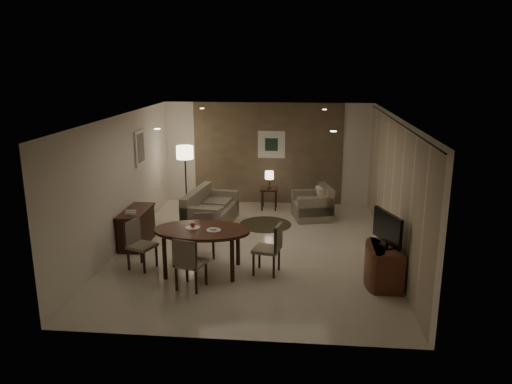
# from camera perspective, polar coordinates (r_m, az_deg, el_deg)

# --- Properties ---
(room_shell) EXTENTS (5.50, 7.00, 2.70)m
(room_shell) POSITION_cam_1_polar(r_m,az_deg,el_deg) (10.33, 0.11, 1.36)
(room_shell) COLOR beige
(room_shell) RESTS_ON ground
(taupe_accent) EXTENTS (3.96, 0.03, 2.70)m
(taupe_accent) POSITION_cam_1_polar(r_m,az_deg,el_deg) (13.34, 1.35, 4.41)
(taupe_accent) COLOR #79654B
(taupe_accent) RESTS_ON wall_back
(curtain_wall) EXTENTS (0.08, 6.70, 2.58)m
(curtain_wall) POSITION_cam_1_polar(r_m,az_deg,el_deg) (10.06, 15.27, 0.28)
(curtain_wall) COLOR #C1B197
(curtain_wall) RESTS_ON wall_right
(curtain_rod) EXTENTS (0.03, 6.80, 0.03)m
(curtain_rod) POSITION_cam_1_polar(r_m,az_deg,el_deg) (9.82, 15.79, 7.75)
(curtain_rod) COLOR black
(curtain_rod) RESTS_ON wall_right
(art_back_frame) EXTENTS (0.72, 0.03, 0.72)m
(art_back_frame) POSITION_cam_1_polar(r_m,az_deg,el_deg) (13.26, 1.78, 5.45)
(art_back_frame) COLOR silver
(art_back_frame) RESTS_ON wall_back
(art_back_canvas) EXTENTS (0.34, 0.01, 0.34)m
(art_back_canvas) POSITION_cam_1_polar(r_m,az_deg,el_deg) (13.25, 1.78, 5.44)
(art_back_canvas) COLOR #1A301E
(art_back_canvas) RESTS_ON wall_back
(art_left_frame) EXTENTS (0.03, 0.60, 0.80)m
(art_left_frame) POSITION_cam_1_polar(r_m,az_deg,el_deg) (11.56, -13.11, 4.94)
(art_left_frame) COLOR silver
(art_left_frame) RESTS_ON wall_left
(art_left_canvas) EXTENTS (0.01, 0.46, 0.64)m
(art_left_canvas) POSITION_cam_1_polar(r_m,az_deg,el_deg) (11.56, -13.04, 4.94)
(art_left_canvas) COLOR gray
(art_left_canvas) RESTS_ON wall_left
(downlight_nl) EXTENTS (0.10, 0.10, 0.01)m
(downlight_nl) POSITION_cam_1_polar(r_m,az_deg,el_deg) (8.21, -11.21, 7.07)
(downlight_nl) COLOR white
(downlight_nl) RESTS_ON ceiling
(downlight_nr) EXTENTS (0.10, 0.10, 0.01)m
(downlight_nr) POSITION_cam_1_polar(r_m,az_deg,el_deg) (7.89, 8.84, 6.87)
(downlight_nr) COLOR white
(downlight_nr) RESTS_ON ceiling
(downlight_fl) EXTENTS (0.10, 0.10, 0.01)m
(downlight_fl) POSITION_cam_1_polar(r_m,az_deg,el_deg) (11.69, -6.18, 9.47)
(downlight_fl) COLOR white
(downlight_fl) RESTS_ON ceiling
(downlight_fr) EXTENTS (0.10, 0.10, 0.01)m
(downlight_fr) POSITION_cam_1_polar(r_m,az_deg,el_deg) (11.46, 7.86, 9.32)
(downlight_fr) COLOR white
(downlight_fr) RESTS_ON ceiling
(console_desk) EXTENTS (0.48, 1.20, 0.75)m
(console_desk) POSITION_cam_1_polar(r_m,az_deg,el_deg) (10.74, -13.48, -3.95)
(console_desk) COLOR #3F1C14
(console_desk) RESTS_ON floor
(telephone) EXTENTS (0.20, 0.14, 0.09)m
(telephone) POSITION_cam_1_polar(r_m,az_deg,el_deg) (10.34, -14.15, -2.24)
(telephone) COLOR white
(telephone) RESTS_ON console_desk
(tv_cabinet) EXTENTS (0.48, 0.90, 0.70)m
(tv_cabinet) POSITION_cam_1_polar(r_m,az_deg,el_deg) (8.91, 14.63, -8.15)
(tv_cabinet) COLOR brown
(tv_cabinet) RESTS_ON floor
(flat_tv) EXTENTS (0.36, 0.85, 0.60)m
(flat_tv) POSITION_cam_1_polar(r_m,az_deg,el_deg) (8.67, 14.79, -4.06)
(flat_tv) COLOR black
(flat_tv) RESTS_ON tv_cabinet
(dining_table) EXTENTS (1.74, 1.09, 0.82)m
(dining_table) POSITION_cam_1_polar(r_m,az_deg,el_deg) (9.16, -6.12, -6.68)
(dining_table) COLOR #3F1C14
(dining_table) RESTS_ON floor
(chair_near) EXTENTS (0.55, 0.55, 0.93)m
(chair_near) POSITION_cam_1_polar(r_m,az_deg,el_deg) (8.54, -7.45, -7.97)
(chair_near) COLOR gray
(chair_near) RESTS_ON floor
(chair_far) EXTENTS (0.48, 0.48, 0.84)m
(chair_far) POSITION_cam_1_polar(r_m,az_deg,el_deg) (9.84, -5.91, -5.06)
(chair_far) COLOR gray
(chair_far) RESTS_ON floor
(chair_left) EXTENTS (0.56, 0.56, 0.90)m
(chair_left) POSITION_cam_1_polar(r_m,az_deg,el_deg) (9.48, -12.91, -5.96)
(chair_left) COLOR gray
(chair_left) RESTS_ON floor
(chair_right) EXTENTS (0.53, 0.53, 0.94)m
(chair_right) POSITION_cam_1_polar(r_m,az_deg,el_deg) (9.04, 1.21, -6.48)
(chair_right) COLOR gray
(chair_right) RESTS_ON floor
(plate_a) EXTENTS (0.26, 0.26, 0.02)m
(plate_a) POSITION_cam_1_polar(r_m,az_deg,el_deg) (9.10, -7.25, -4.07)
(plate_a) COLOR white
(plate_a) RESTS_ON dining_table
(plate_b) EXTENTS (0.26, 0.26, 0.02)m
(plate_b) POSITION_cam_1_polar(r_m,az_deg,el_deg) (8.93, -4.87, -4.37)
(plate_b) COLOR white
(plate_b) RESTS_ON dining_table
(fruit_apple) EXTENTS (0.09, 0.09, 0.09)m
(fruit_apple) POSITION_cam_1_polar(r_m,az_deg,el_deg) (9.09, -7.26, -3.75)
(fruit_apple) COLOR #B02514
(fruit_apple) RESTS_ON plate_a
(napkin) EXTENTS (0.12, 0.08, 0.03)m
(napkin) POSITION_cam_1_polar(r_m,az_deg,el_deg) (8.93, -4.88, -4.23)
(napkin) COLOR white
(napkin) RESTS_ON plate_b
(round_rug) EXTENTS (1.23, 1.23, 0.01)m
(round_rug) POSITION_cam_1_polar(r_m,az_deg,el_deg) (11.80, 1.07, -3.71)
(round_rug) COLOR #393420
(round_rug) RESTS_ON floor
(sofa) EXTENTS (1.86, 1.10, 0.83)m
(sofa) POSITION_cam_1_polar(r_m,az_deg,el_deg) (11.70, -5.17, -1.84)
(sofa) COLOR gray
(sofa) RESTS_ON floor
(armchair) EXTENTS (1.04, 1.08, 0.81)m
(armchair) POSITION_cam_1_polar(r_m,az_deg,el_deg) (12.22, 6.42, -1.19)
(armchair) COLOR gray
(armchair) RESTS_ON floor
(side_table) EXTENTS (0.44, 0.44, 0.56)m
(side_table) POSITION_cam_1_polar(r_m,az_deg,el_deg) (12.96, 1.52, -0.76)
(side_table) COLOR black
(side_table) RESTS_ON floor
(table_lamp) EXTENTS (0.22, 0.22, 0.50)m
(table_lamp) POSITION_cam_1_polar(r_m,az_deg,el_deg) (12.83, 1.53, 1.51)
(table_lamp) COLOR #FFEAC1
(table_lamp) RESTS_ON side_table
(floor_lamp) EXTENTS (0.42, 0.42, 1.68)m
(floor_lamp) POSITION_cam_1_polar(r_m,az_deg,el_deg) (12.84, -8.03, 1.53)
(floor_lamp) COLOR #FFE5B7
(floor_lamp) RESTS_ON floor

